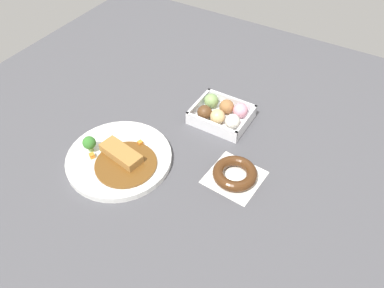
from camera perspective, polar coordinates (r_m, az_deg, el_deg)
ground_plane at (r=1.07m, az=-1.97°, el=-1.36°), size 1.60×1.60×0.00m
curry_plate at (r=1.06m, az=-10.85°, el=-2.07°), size 0.29×0.29×0.07m
donut_box at (r=1.16m, az=4.47°, el=4.54°), size 0.17×0.14×0.06m
chocolate_ring_donut at (r=1.00m, az=6.30°, el=-4.60°), size 0.15×0.15×0.03m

